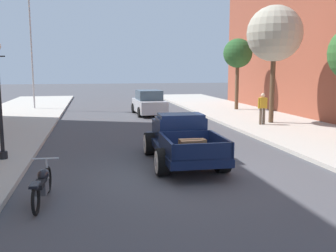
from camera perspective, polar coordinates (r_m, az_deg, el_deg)
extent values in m
plane|color=#47474C|center=(10.91, 2.26, -7.53)|extent=(140.00, 140.00, 0.00)
cube|color=#0F1938|center=(12.23, 2.24, -3.14)|extent=(1.84, 4.93, 0.24)
cube|color=#0F1938|center=(12.47, 1.90, -0.48)|extent=(1.58, 1.12, 0.80)
cube|color=#0F1938|center=(12.36, 1.96, 1.59)|extent=(1.45, 0.96, 0.12)
cube|color=#3D4C5B|center=(13.00, 1.36, 0.61)|extent=(1.33, 0.06, 0.44)
cube|color=#0F1938|center=(13.75, 0.73, -0.21)|extent=(1.34, 1.52, 0.52)
cube|color=silver|center=(14.53, 0.11, 0.19)|extent=(0.68, 0.11, 0.47)
cube|color=#0F1938|center=(10.87, 3.88, -3.90)|extent=(1.72, 2.13, 0.04)
cube|color=#0F1938|center=(10.66, -0.33, -2.93)|extent=(0.11, 2.10, 0.44)
cube|color=#0F1938|center=(11.05, 7.96, -2.59)|extent=(0.11, 2.10, 0.44)
cube|color=#0F1938|center=(9.87, 5.35, -3.91)|extent=(1.62, 0.11, 0.44)
cube|color=#0F1938|center=(11.79, 2.67, -1.81)|extent=(1.62, 0.11, 0.44)
cylinder|color=black|center=(13.40, -2.79, -2.71)|extent=(0.37, 0.81, 0.80)
cylinder|color=silver|center=(13.38, -3.58, -2.74)|extent=(0.02, 0.66, 0.66)
cylinder|color=silver|center=(13.38, -3.62, -2.74)|extent=(0.02, 0.24, 0.24)
cylinder|color=black|center=(13.76, 4.64, -2.44)|extent=(0.37, 0.81, 0.80)
cylinder|color=silver|center=(13.80, 5.38, -2.41)|extent=(0.02, 0.66, 0.66)
cylinder|color=silver|center=(13.81, 5.42, -2.40)|extent=(0.02, 0.24, 0.24)
cylinder|color=black|center=(10.80, -0.84, -5.49)|extent=(0.37, 0.81, 0.80)
cylinder|color=silver|center=(10.78, -1.82, -5.53)|extent=(0.02, 0.66, 0.66)
cylinder|color=silver|center=(10.77, -1.87, -5.54)|extent=(0.02, 0.24, 0.24)
cylinder|color=black|center=(11.24, 8.25, -5.02)|extent=(0.37, 0.81, 0.80)
cylinder|color=silver|center=(11.30, 9.14, -4.97)|extent=(0.02, 0.66, 0.66)
cylinder|color=silver|center=(11.30, 9.19, -4.97)|extent=(0.02, 0.24, 0.24)
cube|color=brown|center=(10.45, 3.41, -3.18)|extent=(0.61, 0.45, 0.40)
cube|color=#3D2D1E|center=(10.45, 3.41, -3.18)|extent=(0.62, 0.06, 0.42)
cube|color=olive|center=(11.18, 4.60, -2.72)|extent=(0.47, 0.36, 0.28)
torus|color=black|center=(9.81, -17.81, -7.78)|extent=(0.11, 0.67, 0.67)
torus|color=black|center=(8.45, -19.49, -10.53)|extent=(0.11, 0.67, 0.67)
cube|color=#4C4C51|center=(9.07, -18.66, -8.85)|extent=(0.27, 0.45, 0.28)
ellipsoid|color=black|center=(9.24, -18.44, -7.02)|extent=(0.29, 0.54, 0.24)
cube|color=black|center=(8.79, -19.01, -8.40)|extent=(0.25, 0.57, 0.10)
cylinder|color=silver|center=(9.68, -17.95, -6.17)|extent=(0.07, 0.26, 0.58)
cylinder|color=silver|center=(9.50, -18.15, -4.72)|extent=(0.62, 0.07, 0.04)
cube|color=black|center=(8.36, -19.60, -8.45)|extent=(0.20, 0.41, 0.06)
cube|color=#B7B7BC|center=(25.22, -2.97, 3.13)|extent=(1.90, 4.37, 0.80)
cube|color=#384C5B|center=(25.02, -2.92, 4.73)|extent=(1.60, 2.06, 0.64)
cylinder|color=black|center=(26.37, -5.27, 2.73)|extent=(0.25, 0.67, 0.66)
cylinder|color=black|center=(26.67, -1.76, 2.83)|extent=(0.25, 0.67, 0.66)
cylinder|color=black|center=(23.84, -4.33, 2.11)|extent=(0.25, 0.67, 0.66)
cylinder|color=black|center=(24.17, -0.46, 2.23)|extent=(0.25, 0.67, 0.66)
cylinder|color=brown|center=(20.28, 13.92, 1.44)|extent=(0.14, 0.14, 0.86)
cylinder|color=brown|center=(20.36, 14.38, 1.45)|extent=(0.14, 0.14, 0.86)
cube|color=gold|center=(20.25, 14.22, 3.44)|extent=(0.36, 0.22, 0.56)
cylinder|color=gold|center=(20.16, 13.66, 3.36)|extent=(0.09, 0.09, 0.54)
cylinder|color=gold|center=(20.35, 14.78, 3.36)|extent=(0.09, 0.09, 0.54)
sphere|color=beige|center=(20.22, 14.27, 4.57)|extent=(0.22, 0.22, 0.22)
cylinder|color=black|center=(13.35, -23.81, -4.07)|extent=(0.28, 0.28, 0.24)
cylinder|color=black|center=(13.10, -24.27, 3.29)|extent=(0.12, 0.12, 3.20)
cylinder|color=#B2B2B7|center=(29.59, -20.10, 11.27)|extent=(0.12, 0.12, 9.00)
cylinder|color=brown|center=(21.06, 15.58, 5.45)|extent=(0.26, 0.26, 3.65)
sphere|color=#ADA893|center=(21.11, 15.91, 13.40)|extent=(2.93, 2.93, 2.93)
cylinder|color=brown|center=(27.61, 10.45, 5.88)|extent=(0.26, 0.26, 3.24)
sphere|color=#285628|center=(27.60, 10.58, 10.85)|extent=(2.07, 2.07, 2.07)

